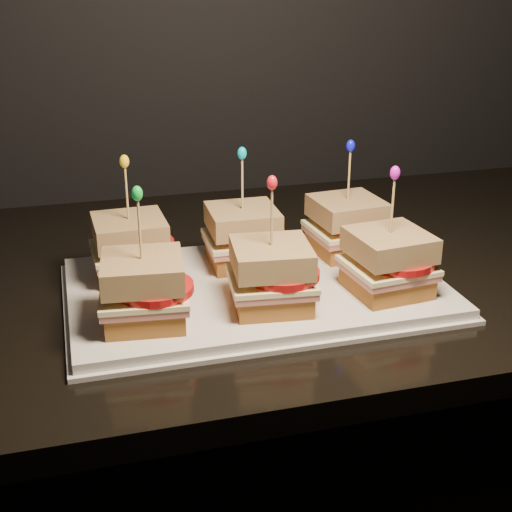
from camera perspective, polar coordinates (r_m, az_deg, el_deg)
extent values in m
cube|color=black|center=(1.00, -16.23, -3.05)|extent=(2.41, 0.71, 0.03)
cube|color=white|center=(0.92, 0.00, -2.66)|extent=(0.47, 0.29, 0.02)
cube|color=white|center=(0.92, 0.00, -3.00)|extent=(0.48, 0.30, 0.01)
cube|color=brown|center=(0.94, -9.89, -0.80)|extent=(0.09, 0.09, 0.02)
cube|color=#BE6A5F|center=(0.94, -9.96, 0.11)|extent=(0.10, 0.10, 0.01)
cube|color=#FCF1AF|center=(0.94, -9.98, 0.50)|extent=(0.10, 0.10, 0.01)
cylinder|color=red|center=(0.93, -9.24, 0.87)|extent=(0.09, 0.09, 0.01)
cube|color=brown|center=(0.93, -10.10, 2.06)|extent=(0.09, 0.09, 0.03)
cylinder|color=tan|center=(0.91, -10.29, 4.73)|extent=(0.00, 0.00, 0.09)
ellipsoid|color=yellow|center=(0.90, -10.49, 7.46)|extent=(0.01, 0.01, 0.02)
cube|color=brown|center=(0.97, -1.06, 0.12)|extent=(0.09, 0.09, 0.02)
cube|color=#BE6A5F|center=(0.96, -1.07, 1.02)|extent=(0.10, 0.10, 0.01)
cube|color=#FCF1AF|center=(0.96, -1.07, 1.40)|extent=(0.10, 0.10, 0.01)
cylinder|color=red|center=(0.95, -0.29, 1.77)|extent=(0.09, 0.09, 0.01)
cube|color=brown|center=(0.95, -1.08, 2.94)|extent=(0.09, 0.09, 0.03)
cylinder|color=tan|center=(0.93, -1.10, 5.55)|extent=(0.00, 0.00, 0.09)
ellipsoid|color=#03B1C2|center=(0.92, -1.12, 8.22)|extent=(0.01, 0.01, 0.02)
cube|color=brown|center=(1.01, 7.18, 0.98)|extent=(0.09, 0.09, 0.02)
cube|color=#BE6A5F|center=(1.01, 7.22, 1.84)|extent=(0.10, 0.10, 0.01)
cube|color=#FCF1AF|center=(1.00, 7.24, 2.21)|extent=(0.11, 0.10, 0.01)
cylinder|color=red|center=(1.00, 8.03, 2.56)|extent=(0.09, 0.09, 0.01)
cube|color=brown|center=(0.99, 7.32, 3.68)|extent=(0.10, 0.10, 0.03)
cylinder|color=tan|center=(0.98, 7.45, 6.18)|extent=(0.00, 0.00, 0.09)
ellipsoid|color=#0F11E2|center=(0.97, 7.58, 8.73)|extent=(0.01, 0.01, 0.02)
cube|color=brown|center=(0.82, -8.87, -4.41)|extent=(0.10, 0.10, 0.02)
cube|color=#BE6A5F|center=(0.81, -8.93, -3.40)|extent=(0.11, 0.10, 0.01)
cube|color=#FCF1AF|center=(0.81, -8.96, -2.96)|extent=(0.11, 0.10, 0.01)
cylinder|color=red|center=(0.80, -8.09, -2.56)|extent=(0.09, 0.09, 0.01)
cube|color=brown|center=(0.80, -9.08, -1.20)|extent=(0.10, 0.10, 0.03)
cylinder|color=tan|center=(0.78, -9.28, 1.83)|extent=(0.00, 0.00, 0.09)
ellipsoid|color=green|center=(0.77, -9.49, 4.96)|extent=(0.01, 0.01, 0.02)
cube|color=brown|center=(0.85, 1.21, -3.24)|extent=(0.10, 0.10, 0.02)
cube|color=#BE6A5F|center=(0.84, 1.22, -2.25)|extent=(0.11, 0.10, 0.01)
cube|color=#FCF1AF|center=(0.84, 1.23, -1.82)|extent=(0.11, 0.11, 0.01)
cylinder|color=red|center=(0.83, 2.14, -1.42)|extent=(0.09, 0.09, 0.01)
cube|color=brown|center=(0.83, 1.24, -0.10)|extent=(0.10, 0.10, 0.03)
cylinder|color=tan|center=(0.81, 1.27, 2.84)|extent=(0.00, 0.00, 0.09)
ellipsoid|color=red|center=(0.80, 1.30, 5.89)|extent=(0.01, 0.01, 0.02)
cube|color=brown|center=(0.90, 10.40, -2.09)|extent=(0.10, 0.10, 0.02)
cube|color=#BE6A5F|center=(0.89, 10.48, -1.14)|extent=(0.11, 0.10, 0.01)
cube|color=#FCF1AF|center=(0.89, 10.51, -0.73)|extent=(0.11, 0.10, 0.01)
cylinder|color=red|center=(0.89, 11.41, -0.35)|extent=(0.09, 0.09, 0.01)
cube|color=brown|center=(0.88, 10.63, 0.90)|extent=(0.10, 0.10, 0.03)
cylinder|color=tan|center=(0.86, 10.85, 3.68)|extent=(0.00, 0.00, 0.09)
ellipsoid|color=#D515C9|center=(0.85, 11.07, 6.55)|extent=(0.01, 0.01, 0.02)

